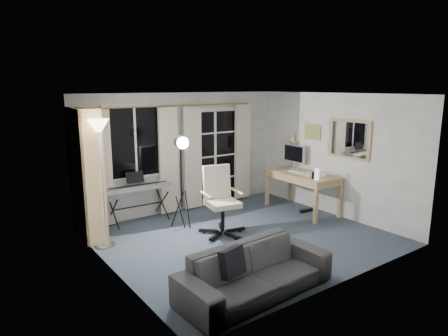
# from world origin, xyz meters

# --- Properties ---
(floor) EXTENTS (4.50, 4.00, 0.02)m
(floor) POSITION_xyz_m (0.00, 0.00, -0.01)
(floor) COLOR #3C4858
(floor) RESTS_ON ground
(window) EXTENTS (1.20, 0.08, 1.40)m
(window) POSITION_xyz_m (-1.05, 1.97, 1.50)
(window) COLOR white
(window) RESTS_ON floor
(french_door) EXTENTS (1.32, 0.09, 2.11)m
(french_door) POSITION_xyz_m (0.75, 1.97, 1.03)
(french_door) COLOR white
(french_door) RESTS_ON floor
(curtains) EXTENTS (3.60, 0.07, 2.13)m
(curtains) POSITION_xyz_m (-0.14, 1.88, 1.09)
(curtains) COLOR gold
(curtains) RESTS_ON floor
(bookshelf) EXTENTS (0.40, 1.03, 2.19)m
(bookshelf) POSITION_xyz_m (-2.13, 1.59, 1.04)
(bookshelf) COLOR tan
(bookshelf) RESTS_ON floor
(torchiere_lamp) EXTENTS (0.43, 0.43, 2.04)m
(torchiere_lamp) POSITION_xyz_m (-2.03, 1.00, 1.64)
(torchiere_lamp) COLOR #B2B2B7
(torchiere_lamp) RESTS_ON floor
(keyboard_piano) EXTENTS (1.26, 0.64, 0.91)m
(keyboard_piano) POSITION_xyz_m (-1.16, 1.70, 0.69)
(keyboard_piano) COLOR black
(keyboard_piano) RESTS_ON floor
(studio_light) EXTENTS (0.34, 0.35, 1.72)m
(studio_light) POSITION_xyz_m (-0.61, 0.98, 1.38)
(studio_light) COLOR black
(studio_light) RESTS_ON floor
(office_chair) EXTENTS (0.82, 0.81, 1.19)m
(office_chair) POSITION_xyz_m (-0.19, 0.45, 0.70)
(office_chair) COLOR black
(office_chair) RESTS_ON floor
(desk) EXTENTS (0.80, 1.52, 0.80)m
(desk) POSITION_xyz_m (1.88, 0.46, 0.70)
(desk) COLOR tan
(desk) RESTS_ON floor
(monitor) EXTENTS (0.20, 0.58, 0.50)m
(monitor) POSITION_xyz_m (2.08, 0.91, 1.10)
(monitor) COLOR silver
(monitor) RESTS_ON desk
(desk_clutter) EXTENTS (0.49, 0.90, 1.01)m
(desk_clutter) POSITION_xyz_m (1.81, 0.22, 0.63)
(desk_clutter) COLOR white
(desk_clutter) RESTS_ON desk
(mug) EXTENTS (0.13, 0.11, 0.13)m
(mug) POSITION_xyz_m (1.98, -0.04, 0.86)
(mug) COLOR silver
(mug) RESTS_ON desk
(wall_mirror) EXTENTS (0.04, 0.94, 0.74)m
(wall_mirror) POSITION_xyz_m (2.22, -0.35, 1.55)
(wall_mirror) COLOR tan
(wall_mirror) RESTS_ON floor
(framed_print) EXTENTS (0.03, 0.42, 0.32)m
(framed_print) POSITION_xyz_m (2.23, 0.55, 1.60)
(framed_print) COLOR tan
(framed_print) RESTS_ON floor
(wall_shelf) EXTENTS (0.16, 0.30, 0.18)m
(wall_shelf) POSITION_xyz_m (2.16, 1.05, 1.41)
(wall_shelf) COLOR tan
(wall_shelf) RESTS_ON floor
(sofa) EXTENTS (2.05, 0.69, 0.79)m
(sofa) POSITION_xyz_m (-1.05, -1.55, 0.40)
(sofa) COLOR #323335
(sofa) RESTS_ON floor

